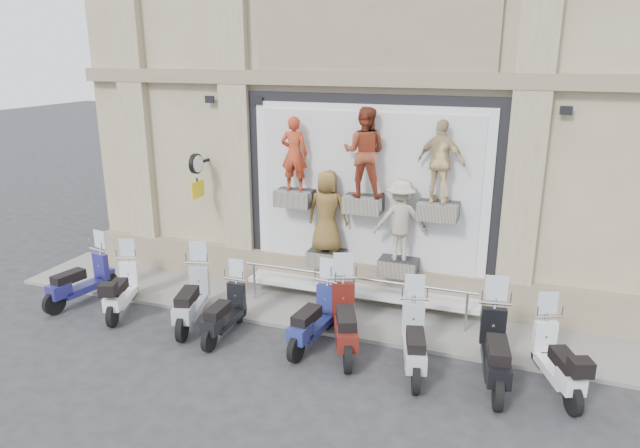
{
  "coord_description": "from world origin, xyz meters",
  "views": [
    {
      "loc": [
        3.08,
        -8.54,
        5.37
      ],
      "look_at": [
        -0.71,
        1.9,
        2.01
      ],
      "focal_mm": 32.0,
      "sensor_mm": 36.0,
      "label": 1
    }
  ],
  "objects_px": {
    "clock_sign_bracket": "(197,170)",
    "scooter_f": "(345,309)",
    "scooter_g": "(415,330)",
    "scooter_c": "(191,289)",
    "scooter_e": "(314,308)",
    "guard_rail": "(354,297)",
    "scooter_h": "(497,338)",
    "scooter_a": "(79,271)",
    "scooter_d": "(224,303)",
    "scooter_i": "(559,349)",
    "scooter_b": "(121,281)"
  },
  "relations": [
    {
      "from": "clock_sign_bracket",
      "to": "scooter_f",
      "type": "bearing_deg",
      "value": -24.07
    },
    {
      "from": "scooter_b",
      "to": "scooter_d",
      "type": "height_order",
      "value": "scooter_b"
    },
    {
      "from": "scooter_g",
      "to": "scooter_c",
      "type": "bearing_deg",
      "value": 163.53
    },
    {
      "from": "scooter_c",
      "to": "scooter_f",
      "type": "height_order",
      "value": "scooter_f"
    },
    {
      "from": "clock_sign_bracket",
      "to": "scooter_h",
      "type": "relative_size",
      "value": 0.49
    },
    {
      "from": "scooter_e",
      "to": "scooter_f",
      "type": "relative_size",
      "value": 0.91
    },
    {
      "from": "clock_sign_bracket",
      "to": "scooter_c",
      "type": "bearing_deg",
      "value": -64.76
    },
    {
      "from": "guard_rail",
      "to": "scooter_f",
      "type": "relative_size",
      "value": 2.43
    },
    {
      "from": "guard_rail",
      "to": "scooter_f",
      "type": "xyz_separation_m",
      "value": [
        0.25,
        -1.38,
        0.38
      ]
    },
    {
      "from": "scooter_f",
      "to": "scooter_g",
      "type": "relative_size",
      "value": 1.09
    },
    {
      "from": "scooter_c",
      "to": "guard_rail",
      "type": "bearing_deg",
      "value": 9.96
    },
    {
      "from": "guard_rail",
      "to": "scooter_f",
      "type": "distance_m",
      "value": 1.46
    },
    {
      "from": "scooter_c",
      "to": "scooter_g",
      "type": "relative_size",
      "value": 1.02
    },
    {
      "from": "scooter_g",
      "to": "scooter_f",
      "type": "bearing_deg",
      "value": 155.01
    },
    {
      "from": "scooter_f",
      "to": "scooter_h",
      "type": "bearing_deg",
      "value": -25.68
    },
    {
      "from": "scooter_f",
      "to": "scooter_c",
      "type": "bearing_deg",
      "value": 159.69
    },
    {
      "from": "clock_sign_bracket",
      "to": "scooter_e",
      "type": "distance_m",
      "value": 4.47
    },
    {
      "from": "clock_sign_bracket",
      "to": "guard_rail",
      "type": "bearing_deg",
      "value": -6.84
    },
    {
      "from": "clock_sign_bracket",
      "to": "scooter_a",
      "type": "bearing_deg",
      "value": -137.23
    },
    {
      "from": "scooter_e",
      "to": "scooter_h",
      "type": "relative_size",
      "value": 0.92
    },
    {
      "from": "scooter_d",
      "to": "scooter_g",
      "type": "height_order",
      "value": "scooter_g"
    },
    {
      "from": "scooter_d",
      "to": "scooter_e",
      "type": "distance_m",
      "value": 1.78
    },
    {
      "from": "scooter_i",
      "to": "scooter_e",
      "type": "bearing_deg",
      "value": 158.14
    },
    {
      "from": "guard_rail",
      "to": "clock_sign_bracket",
      "type": "relative_size",
      "value": 4.96
    },
    {
      "from": "guard_rail",
      "to": "scooter_h",
      "type": "xyz_separation_m",
      "value": [
        2.94,
        -1.59,
        0.37
      ]
    },
    {
      "from": "clock_sign_bracket",
      "to": "scooter_c",
      "type": "relative_size",
      "value": 0.52
    },
    {
      "from": "scooter_a",
      "to": "scooter_c",
      "type": "height_order",
      "value": "scooter_c"
    },
    {
      "from": "guard_rail",
      "to": "scooter_d",
      "type": "height_order",
      "value": "scooter_d"
    },
    {
      "from": "scooter_b",
      "to": "scooter_f",
      "type": "relative_size",
      "value": 0.87
    },
    {
      "from": "clock_sign_bracket",
      "to": "scooter_b",
      "type": "height_order",
      "value": "clock_sign_bracket"
    },
    {
      "from": "scooter_c",
      "to": "scooter_e",
      "type": "relative_size",
      "value": 1.03
    },
    {
      "from": "clock_sign_bracket",
      "to": "scooter_d",
      "type": "relative_size",
      "value": 0.59
    },
    {
      "from": "scooter_c",
      "to": "scooter_e",
      "type": "height_order",
      "value": "scooter_c"
    },
    {
      "from": "guard_rail",
      "to": "scooter_a",
      "type": "distance_m",
      "value": 6.06
    },
    {
      "from": "clock_sign_bracket",
      "to": "scooter_g",
      "type": "xyz_separation_m",
      "value": [
        5.49,
        -2.12,
        -2.02
      ]
    },
    {
      "from": "scooter_b",
      "to": "guard_rail",
      "type": "bearing_deg",
      "value": -2.97
    },
    {
      "from": "scooter_d",
      "to": "scooter_f",
      "type": "relative_size",
      "value": 0.83
    },
    {
      "from": "scooter_c",
      "to": "scooter_d",
      "type": "distance_m",
      "value": 0.9
    },
    {
      "from": "scooter_g",
      "to": "scooter_b",
      "type": "bearing_deg",
      "value": 164.42
    },
    {
      "from": "clock_sign_bracket",
      "to": "scooter_d",
      "type": "bearing_deg",
      "value": -50.15
    },
    {
      "from": "scooter_f",
      "to": "scooter_i",
      "type": "height_order",
      "value": "scooter_f"
    },
    {
      "from": "scooter_a",
      "to": "scooter_d",
      "type": "xyz_separation_m",
      "value": [
        3.76,
        -0.28,
        -0.06
      ]
    },
    {
      "from": "scooter_c",
      "to": "scooter_f",
      "type": "xyz_separation_m",
      "value": [
        3.25,
        0.06,
        0.05
      ]
    },
    {
      "from": "scooter_a",
      "to": "scooter_g",
      "type": "relative_size",
      "value": 0.98
    },
    {
      "from": "scooter_c",
      "to": "scooter_i",
      "type": "distance_m",
      "value": 6.91
    },
    {
      "from": "clock_sign_bracket",
      "to": "scooter_f",
      "type": "height_order",
      "value": "clock_sign_bracket"
    },
    {
      "from": "guard_rail",
      "to": "scooter_f",
      "type": "height_order",
      "value": "scooter_f"
    },
    {
      "from": "scooter_b",
      "to": "scooter_c",
      "type": "relative_size",
      "value": 0.92
    },
    {
      "from": "guard_rail",
      "to": "scooter_a",
      "type": "bearing_deg",
      "value": -166.87
    },
    {
      "from": "scooter_c",
      "to": "scooter_i",
      "type": "xyz_separation_m",
      "value": [
        6.91,
        -0.01,
        -0.05
      ]
    }
  ]
}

